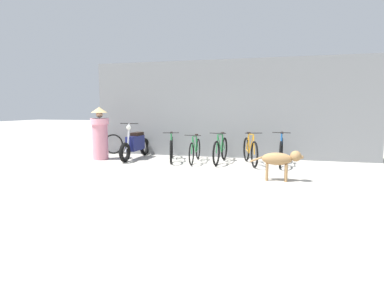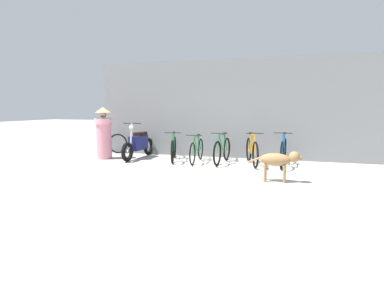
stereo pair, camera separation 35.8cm
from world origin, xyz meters
name	(u,v)px [view 1 (the left image)]	position (x,y,z in m)	size (l,w,h in m)	color
ground_plane	(207,183)	(0.00, 0.00, 0.00)	(60.00, 60.00, 0.00)	#ADA89E
shop_wall_back	(228,109)	(0.00, 3.47, 1.53)	(8.84, 0.20, 3.05)	slate
bicycle_0	(171,149)	(-1.54, 2.42, 0.35)	(0.60, 1.69, 0.87)	black
bicycle_1	(195,150)	(-0.80, 2.35, 0.34)	(0.46, 1.67, 0.82)	black
bicycle_2	(221,150)	(-0.06, 2.42, 0.36)	(0.46, 1.66, 0.88)	black
bicycle_3	(250,151)	(0.77, 2.36, 0.37)	(0.57, 1.66, 0.91)	black
bicycle_4	(281,151)	(1.60, 2.40, 0.38)	(0.46, 1.67, 0.93)	black
motorcycle	(135,145)	(-2.73, 2.49, 0.43)	(0.58, 1.94, 1.12)	black
stray_dog	(280,159)	(1.49, 0.55, 0.46)	(1.11, 0.27, 0.66)	#997247
person_in_robes	(100,133)	(-3.70, 2.11, 0.81)	(0.67, 0.67, 1.59)	pink
spare_tire_left	(113,144)	(-3.87, 3.21, 0.34)	(0.68, 0.16, 0.68)	black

